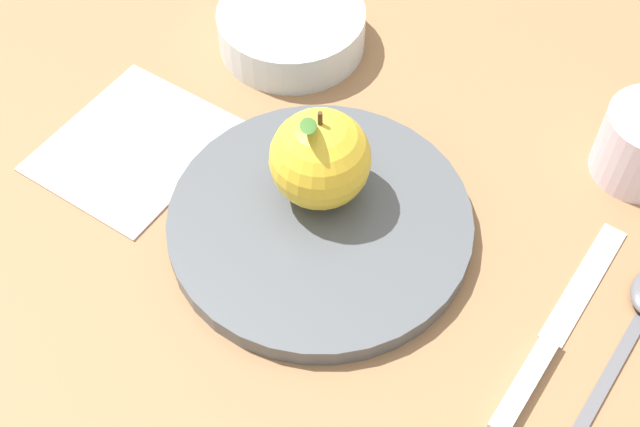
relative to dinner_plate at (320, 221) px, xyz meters
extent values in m
plane|color=olive|center=(-0.02, 0.03, -0.01)|extent=(2.40, 2.40, 0.00)
cylinder|color=#4C5156|center=(0.00, 0.00, 0.00)|extent=(0.23, 0.23, 0.02)
torus|color=#4C5156|center=(0.00, 0.00, 0.00)|extent=(0.23, 0.23, 0.01)
sphere|color=gold|center=(-0.02, -0.02, 0.05)|extent=(0.08, 0.08, 0.08)
cylinder|color=#4C3319|center=(-0.02, -0.02, 0.09)|extent=(0.00, 0.00, 0.01)
ellipsoid|color=#386628|center=(-0.01, -0.02, 0.09)|extent=(0.03, 0.02, 0.01)
cylinder|color=silver|center=(-0.14, -0.15, 0.01)|extent=(0.13, 0.13, 0.04)
torus|color=silver|center=(-0.14, -0.15, 0.02)|extent=(0.13, 0.13, 0.01)
cylinder|color=#9FABB3|center=(-0.14, -0.15, 0.02)|extent=(0.11, 0.11, 0.01)
cube|color=silver|center=(-0.09, 0.18, -0.01)|extent=(0.12, 0.03, 0.00)
cube|color=silver|center=(0.01, 0.19, 0.00)|extent=(0.08, 0.02, 0.01)
cube|color=#59595E|center=(-0.03, 0.23, -0.01)|extent=(0.12, 0.02, 0.01)
cube|color=beige|center=(0.03, -0.17, -0.01)|extent=(0.16, 0.14, 0.00)
camera|label=1|loc=(0.29, 0.24, 0.51)|focal=46.95mm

